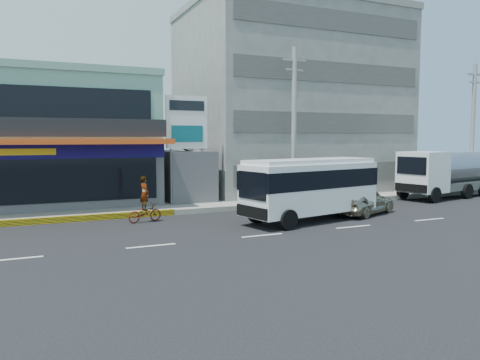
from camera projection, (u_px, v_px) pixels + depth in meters
The scene contains 13 objects.
ground at pixel (262, 235), 20.80m from camera, with size 120.00×120.00×0.00m, color black.
sidewalk at pixel (264, 200), 31.46m from camera, with size 70.00×5.00×0.30m, color gray.
shop_building at pixel (52, 143), 29.82m from camera, with size 12.40×11.70×8.00m.
concrete_building at pixel (288, 105), 37.90m from camera, with size 16.00×12.00×14.00m, color gray.
gap_structure at pixel (182, 177), 31.54m from camera, with size 3.00×6.00×3.50m, color #48474D.
satellite_dish at pixel (186, 150), 30.47m from camera, with size 1.50×1.50×0.15m, color slate.
billboard at pixel (187, 128), 28.51m from camera, with size 2.60×0.18×6.90m.
utility_pole_near at pixel (294, 125), 29.52m from camera, with size 1.60×0.30×10.00m.
utility_pole_far at pixel (473, 128), 36.08m from camera, with size 1.60×0.30×10.00m.
minibus at pixel (311, 184), 24.36m from camera, with size 8.09×4.02×3.24m.
sedan at pixel (364, 201), 26.51m from camera, with size 1.87×4.64×1.58m, color tan.
tanker_truck at pixel (445, 173), 33.91m from camera, with size 8.95×4.09×3.40m.
motorcycle_rider at pixel (145, 207), 24.08m from camera, with size 1.96×1.13×2.38m.
Camera 1 is at (-9.34, -18.27, 4.29)m, focal length 35.00 mm.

